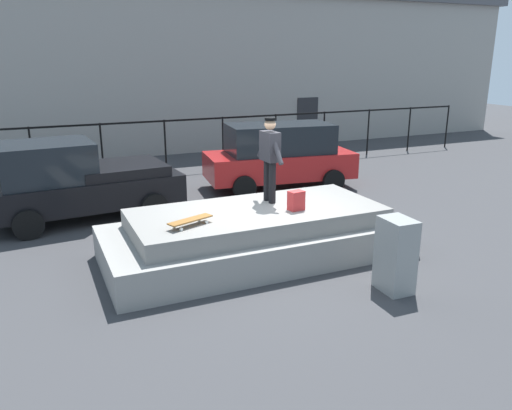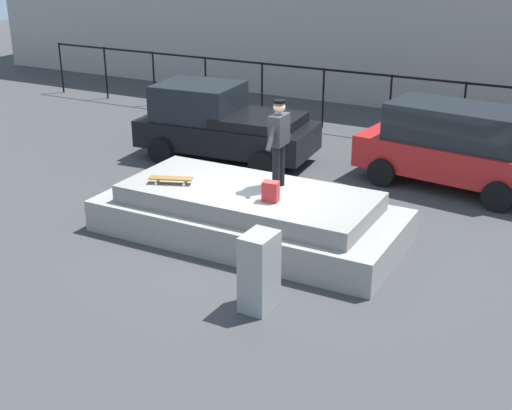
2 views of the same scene
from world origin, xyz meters
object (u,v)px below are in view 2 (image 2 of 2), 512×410
car_red_hatchback_mid (455,145)px  car_black_pickup_near (221,123)px  skateboarder (279,137)px  backpack (271,191)px  utility_box (259,272)px  skateboard (171,179)px

car_red_hatchback_mid → car_black_pickup_near: bearing=-172.9°
skateboarder → backpack: 1.08m
car_red_hatchback_mid → utility_box: size_ratio=3.56×
skateboard → car_red_hatchback_mid: (4.20, 4.97, -0.07)m
backpack → car_red_hatchback_mid: size_ratio=0.08×
car_red_hatchback_mid → utility_box: 6.97m
skateboarder → backpack: (0.20, -0.72, -0.78)m
skateboarder → car_red_hatchback_mid: 4.87m
backpack → car_black_pickup_near: car_black_pickup_near is taller
skateboarder → car_black_pickup_near: (-3.32, 3.47, -0.99)m
skateboarder → car_red_hatchback_mid: size_ratio=0.38×
backpack → car_black_pickup_near: (-3.52, 4.20, -0.21)m
backpack → car_black_pickup_near: 5.48m
skateboard → utility_box: (2.87, -1.86, -0.43)m
skateboard → backpack: backpack is taller
skateboard → skateboarder: bearing=23.1°
backpack → car_red_hatchback_mid: car_red_hatchback_mid is taller
skateboarder → backpack: size_ratio=4.49×
skateboard → backpack: (2.08, 0.08, 0.08)m
skateboarder → skateboard: skateboarder is taller
utility_box → skateboarder: bearing=112.3°
car_black_pickup_near → car_red_hatchback_mid: size_ratio=1.03×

